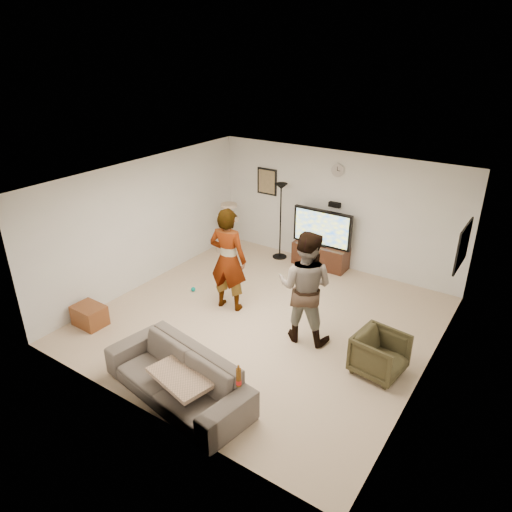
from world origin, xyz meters
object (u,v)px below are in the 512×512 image
Objects in this scene: tv at (322,228)px; person_left at (228,260)px; floor_lamp at (280,222)px; sofa at (177,376)px; beer_bottle at (239,377)px; tv_stand at (320,255)px; armchair at (380,354)px; cat_tree at (228,228)px; side_table at (90,315)px; person_right at (305,287)px.

person_left is at bearing -103.72° from tv.
floor_lamp is at bearing -174.11° from tv.
beer_bottle is (1.04, 0.00, 0.45)m from sofa.
floor_lamp is at bearing -90.75° from person_left.
armchair is at bearing -49.74° from tv_stand.
tv reaches higher than beer_bottle.
floor_lamp is 0.76× the size of sofa.
tv_stand is at bearing 47.34° from armchair.
cat_tree is (-2.09, -0.54, -0.28)m from tv.
cat_tree is 1.74× the size of armchair.
person_left is (-0.61, -2.49, 0.71)m from tv_stand.
tv is 0.97m from floor_lamp.
side_table is (-4.58, -1.53, -0.14)m from armchair.
tv_stand is 0.64× the size of person_right.
tv_stand is 2.86m from person_right.
tv is at bearing 104.97° from beer_bottle.
tv is at bearing 102.26° from sofa.
floor_lamp is at bearing 115.63° from beer_bottle.
tv_stand is 2.21× the size of side_table.
sofa is (2.33, -4.24, -0.28)m from cat_tree.
beer_bottle is at bearing -51.57° from cat_tree.
floor_lamp is at bearing 113.85° from sofa.
tv_stand reaches higher than side_table.
floor_lamp is 4.29m from armchair.
armchair is at bearing -38.86° from floor_lamp.
tv is at bearing -79.15° from person_right.
tv_stand is 4.85m from side_table.
side_table is at bearing 172.22° from beer_bottle.
tv is at bearing 0.00° from tv_stand.
person_right reaches higher than armchair.
armchair is (1.36, -0.18, -0.62)m from person_right.
cat_tree reaches higher than tv_stand.
cat_tree is 3.79m from side_table.
floor_lamp is 0.91× the size of person_right.
beer_bottle is 0.36× the size of armchair.
cat_tree is at bearing 128.12° from sofa.
cat_tree is at bearing 128.43° from beer_bottle.
person_left is 3.04m from armchair.
person_left is 0.85× the size of sofa.
beer_bottle reaches higher than sofa.
floor_lamp is (-0.97, -0.10, -0.03)m from tv.
floor_lamp is 2.42m from person_left.
floor_lamp is 3.17× the size of side_table.
tv is 1.88× the size of armchair.
sofa is at bearing -87.11° from tv.
floor_lamp is (-0.97, -0.10, 0.61)m from tv_stand.
cat_tree is (-1.12, -0.44, -0.25)m from floor_lamp.
tv_stand is 2.19m from cat_tree.
floor_lamp is 4.44m from side_table.
sofa is 4.18× the size of side_table.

